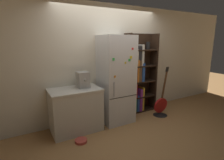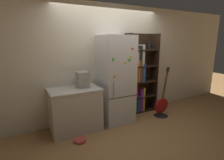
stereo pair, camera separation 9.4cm
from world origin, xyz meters
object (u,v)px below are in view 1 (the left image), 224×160
refrigerator (116,80)px  guitar (161,109)px  bookshelf (137,78)px  espresso_machine (83,80)px  pet_bowl (81,141)px

refrigerator → guitar: refrigerator is taller
bookshelf → espresso_machine: (-1.48, -0.16, 0.14)m
espresso_machine → guitar: (1.85, -0.35, -0.86)m
espresso_machine → pet_bowl: (-0.26, -0.52, -1.01)m
refrigerator → bookshelf: (0.73, 0.20, -0.06)m
refrigerator → bookshelf: bearing=15.1°
bookshelf → refrigerator: bearing=-164.9°
espresso_machine → guitar: size_ratio=0.26×
refrigerator → bookshelf: 0.75m
refrigerator → guitar: 1.38m
bookshelf → pet_bowl: bearing=-158.8°
refrigerator → pet_bowl: (-1.01, -0.48, -0.93)m
bookshelf → guitar: 0.96m
espresso_machine → refrigerator: bearing=-2.9°
bookshelf → guitar: size_ratio=1.61×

